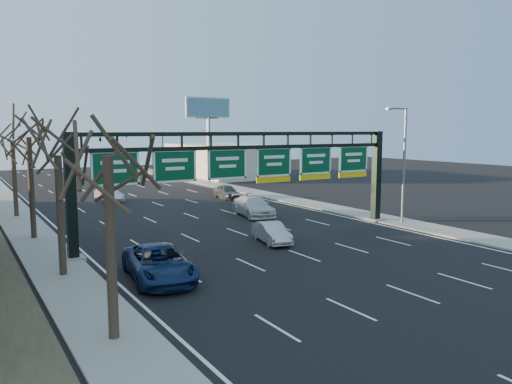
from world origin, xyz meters
TOP-DOWN VIEW (x-y plane):
  - ground at (0.00, 0.00)m, footprint 160.00×160.00m
  - sidewalk_left at (-12.80, 20.00)m, footprint 3.00×120.00m
  - sidewalk_right at (12.80, 20.00)m, footprint 3.00×120.00m
  - lane_markings at (0.00, 20.00)m, footprint 21.60×120.00m
  - sign_gantry at (0.16, 8.00)m, footprint 24.60×1.20m
  - building_right_distant at (20.00, 50.00)m, footprint 12.00×20.00m
  - tree_near at (-12.80, -4.00)m, footprint 3.60×3.60m
  - tree_gantry at (-12.80, 5.00)m, footprint 3.60×3.60m
  - tree_mid at (-12.80, 15.00)m, footprint 3.60×3.60m
  - tree_far at (-12.80, 25.00)m, footprint 3.60×3.60m
  - streetlight_near at (12.47, 6.00)m, footprint 2.15×0.22m
  - streetlight_far at (12.47, 40.00)m, footprint 2.15×0.22m
  - billboard_right at (15.00, 44.98)m, footprint 7.00×0.50m
  - traffic_signal_mast at (5.69, 55.00)m, footprint 10.16×0.54m
  - car_blue_suv at (-8.89, 2.00)m, footprint 3.51×6.28m
  - car_silver_sedan at (0.26, 5.84)m, footprint 2.19×4.23m
  - car_white_wagon at (4.54, 15.18)m, footprint 3.30×6.03m
  - car_grey_far at (7.76, 25.96)m, footprint 2.01×4.43m
  - car_silver_distant at (-3.61, 30.24)m, footprint 2.10×4.50m

SIDE VIEW (x-z plane):
  - ground at x=0.00m, z-range 0.00..0.00m
  - lane_markings at x=0.00m, z-range 0.00..0.01m
  - sidewalk_left at x=-12.80m, z-range 0.00..0.12m
  - sidewalk_right at x=12.80m, z-range 0.00..0.12m
  - car_silver_sedan at x=0.26m, z-range 0.00..1.33m
  - car_silver_distant at x=-3.61m, z-range 0.00..1.43m
  - car_grey_far at x=7.76m, z-range 0.00..1.47m
  - car_white_wagon at x=4.54m, z-range 0.00..1.66m
  - car_blue_suv at x=-8.89m, z-range 0.00..1.66m
  - building_right_distant at x=20.00m, z-range 0.00..5.00m
  - sign_gantry at x=0.16m, z-range 1.03..8.23m
  - streetlight_near at x=12.47m, z-range 0.58..9.58m
  - streetlight_far at x=12.47m, z-range 0.58..9.58m
  - traffic_signal_mast at x=5.69m, z-range 2.00..9.00m
  - tree_gantry at x=-12.80m, z-range 2.87..11.35m
  - tree_near at x=-12.80m, z-range 3.05..11.91m
  - tree_far at x=-12.80m, z-range 3.05..11.91m
  - tree_mid at x=-12.80m, z-range 3.23..12.47m
  - billboard_right at x=15.00m, z-range 3.06..15.06m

